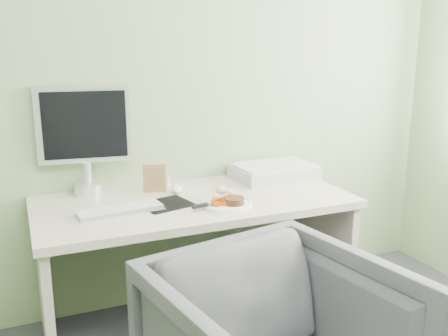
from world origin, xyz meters
name	(u,v)px	position (x,y,z in m)	size (l,w,h in m)	color
wall_back	(170,73)	(0.00, 2.00, 1.35)	(3.50, 3.50, 0.00)	gray
desk	(195,232)	(0.00, 1.62, 0.55)	(1.60, 0.75, 0.73)	beige
plate	(227,204)	(0.11, 1.45, 0.74)	(0.25, 0.25, 0.01)	white
steak	(234,201)	(0.13, 1.43, 0.76)	(0.10, 0.10, 0.03)	black
potato_pile	(227,194)	(0.13, 1.50, 0.77)	(0.11, 0.08, 0.06)	tan
carrot_heap	(219,200)	(0.06, 1.45, 0.76)	(0.06, 0.06, 0.04)	#D94A04
steak_knife	(206,205)	(-0.01, 1.44, 0.75)	(0.22, 0.07, 0.02)	silver
mousepad	(166,204)	(-0.16, 1.59, 0.73)	(0.24, 0.21, 0.00)	black
keyboard	(120,210)	(-0.40, 1.55, 0.75)	(0.40, 0.12, 0.02)	white
computer_mouse	(177,189)	(-0.05, 1.77, 0.75)	(0.06, 0.11, 0.04)	white
photo_frame	(155,178)	(-0.16, 1.82, 0.81)	(0.12, 0.01, 0.15)	#925E44
eyedrop_bottle	(168,181)	(-0.06, 1.90, 0.76)	(0.02, 0.02, 0.06)	white
scanner	(274,172)	(0.57, 1.82, 0.77)	(0.47, 0.31, 0.07)	#B2B5B9
monitor	(84,134)	(-0.49, 1.94, 1.05)	(0.47, 0.15, 0.57)	silver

